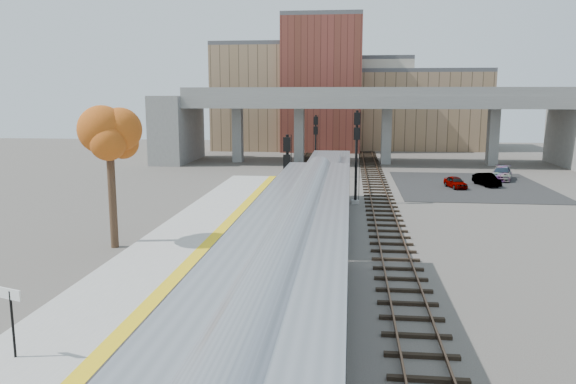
% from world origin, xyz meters
% --- Properties ---
extents(ground, '(160.00, 160.00, 0.00)m').
position_xyz_m(ground, '(0.00, 0.00, 0.00)').
color(ground, '#47423D').
rests_on(ground, ground).
extents(platform, '(4.50, 60.00, 0.35)m').
position_xyz_m(platform, '(-7.25, 0.00, 0.17)').
color(platform, '#9E9E99').
rests_on(platform, ground).
extents(yellow_strip, '(0.70, 60.00, 0.01)m').
position_xyz_m(yellow_strip, '(-5.35, 0.00, 0.35)').
color(yellow_strip, yellow).
rests_on(yellow_strip, platform).
extents(tracks, '(10.70, 95.00, 0.25)m').
position_xyz_m(tracks, '(0.93, 12.50, 0.08)').
color(tracks, black).
rests_on(tracks, ground).
extents(overpass, '(54.00, 12.00, 9.50)m').
position_xyz_m(overpass, '(4.92, 45.00, 5.81)').
color(overpass, slate).
rests_on(overpass, ground).
extents(buildings_far, '(43.00, 21.00, 20.60)m').
position_xyz_m(buildings_far, '(1.26, 66.57, 7.88)').
color(buildings_far, '#947456').
rests_on(buildings_far, ground).
extents(parking_lot, '(14.00, 18.00, 0.04)m').
position_xyz_m(parking_lot, '(14.00, 28.00, 0.02)').
color(parking_lot, black).
rests_on(parking_lot, ground).
extents(locomotive, '(3.02, 19.05, 4.10)m').
position_xyz_m(locomotive, '(1.00, 11.41, 2.28)').
color(locomotive, '#A8AAB2').
rests_on(locomotive, ground).
extents(coach, '(3.03, 25.00, 5.00)m').
position_xyz_m(coach, '(1.00, -11.20, 2.80)').
color(coach, '#A8AAB2').
rests_on(coach, ground).
extents(signal_mast_near, '(0.60, 0.64, 6.35)m').
position_xyz_m(signal_mast_near, '(-1.10, 5.42, 3.01)').
color(signal_mast_near, '#9E9E99').
rests_on(signal_mast_near, ground).
extents(signal_mast_mid, '(0.60, 0.64, 7.41)m').
position_xyz_m(signal_mast_mid, '(3.00, 17.76, 3.74)').
color(signal_mast_mid, '#9E9E99').
rests_on(signal_mast_mid, ground).
extents(signal_mast_far, '(0.60, 0.64, 6.53)m').
position_xyz_m(signal_mast_far, '(-1.10, 32.05, 3.14)').
color(signal_mast_far, '#9E9E99').
rests_on(signal_mast_far, ground).
extents(station_sign, '(0.87, 0.34, 2.27)m').
position_xyz_m(station_sign, '(-7.98, -10.96, 1.98)').
color(station_sign, black).
rests_on(station_sign, platform).
extents(tree, '(3.60, 3.60, 8.70)m').
position_xyz_m(tree, '(-10.77, 3.18, 6.45)').
color(tree, '#382619').
rests_on(tree, ground).
extents(car_a, '(1.99, 3.36, 1.07)m').
position_xyz_m(car_a, '(12.34, 26.43, 0.58)').
color(car_a, '#99999E').
rests_on(car_a, parking_lot).
extents(car_b, '(2.14, 3.81, 1.19)m').
position_xyz_m(car_b, '(15.52, 28.03, 0.63)').
color(car_b, '#99999E').
rests_on(car_b, parking_lot).
extents(car_c, '(3.13, 4.94, 1.33)m').
position_xyz_m(car_c, '(17.92, 32.09, 0.71)').
color(car_c, '#99999E').
rests_on(car_c, parking_lot).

